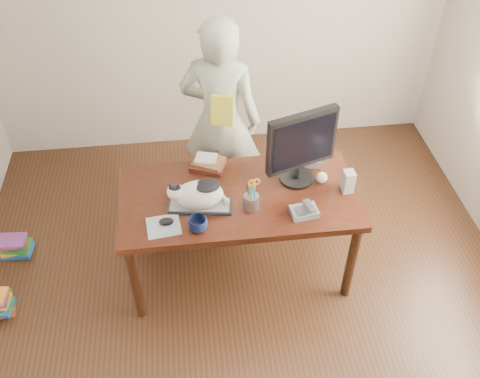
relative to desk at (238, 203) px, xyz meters
name	(u,v)px	position (x,y,z in m)	size (l,w,h in m)	color
room	(253,189)	(0.00, -0.68, 0.75)	(4.50, 4.50, 4.50)	black
desk	(238,203)	(0.00, 0.00, 0.00)	(1.60, 0.80, 0.75)	black
keyboard	(200,206)	(-0.27, -0.16, 0.16)	(0.43, 0.21, 0.02)	black
cat	(197,194)	(-0.28, -0.16, 0.27)	(0.41, 0.24, 0.23)	white
monitor	(301,145)	(0.42, 0.02, 0.46)	(0.48, 0.30, 0.56)	black
pen_cup	(252,200)	(0.06, -0.21, 0.22)	(0.12, 0.12, 0.25)	gray
mousepad	(164,226)	(-0.51, -0.31, 0.15)	(0.23, 0.21, 0.00)	#A8ADB4
mouse	(166,221)	(-0.49, -0.29, 0.17)	(0.10, 0.07, 0.04)	black
coffee_mug	(198,224)	(-0.29, -0.37, 0.20)	(0.12, 0.12, 0.10)	#0C1433
phone	(305,211)	(0.40, -0.31, 0.17)	(0.19, 0.16, 0.08)	slate
speaker	(348,181)	(0.73, -0.12, 0.23)	(0.08, 0.09, 0.16)	gray
baseball	(322,178)	(0.58, -0.02, 0.19)	(0.08, 0.08, 0.08)	white
book_stack	(208,163)	(-0.18, 0.23, 0.19)	(0.28, 0.25, 0.09)	#471912
calculator	(310,157)	(0.55, 0.23, 0.18)	(0.19, 0.23, 0.06)	slate
person	(221,120)	(-0.05, 0.66, 0.24)	(0.62, 0.40, 1.69)	silver
held_book	(222,111)	(-0.05, 0.49, 0.45)	(0.18, 0.14, 0.22)	yellow
book_pile_b	(15,246)	(-1.72, 0.27, -0.53)	(0.26, 0.20, 0.15)	#1A509D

